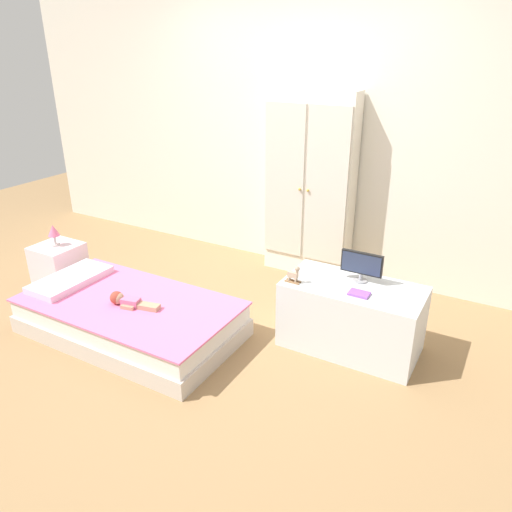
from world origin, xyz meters
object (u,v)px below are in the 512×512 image
(wardrobe, at_px, (310,186))
(rocking_horse_toy, at_px, (294,274))
(tv_stand, at_px, (351,317))
(nightstand, at_px, (60,266))
(book_purple, at_px, (359,294))
(table_lamp, at_px, (53,232))
(tv_monitor, at_px, (362,265))
(doll, at_px, (125,300))
(bed, at_px, (131,317))

(wardrobe, distance_m, rocking_horse_toy, 1.30)
(wardrobe, relative_size, tv_stand, 1.76)
(nightstand, xyz_separation_m, tv_stand, (2.61, 0.36, 0.05))
(tv_stand, bearing_deg, book_purple, -57.19)
(table_lamp, distance_m, tv_stand, 2.65)
(table_lamp, height_order, tv_stand, table_lamp)
(wardrobe, xyz_separation_m, tv_monitor, (0.82, -0.95, -0.22))
(tv_stand, bearing_deg, tv_monitor, 81.19)
(doll, bearing_deg, book_purple, 20.80)
(nightstand, bearing_deg, tv_monitor, 9.71)
(rocking_horse_toy, bearing_deg, book_purple, 6.32)
(bed, xyz_separation_m, book_purple, (1.58, 0.53, 0.37))
(nightstand, xyz_separation_m, book_purple, (2.68, 0.25, 0.31))
(doll, xyz_separation_m, table_lamp, (-1.13, 0.34, 0.22))
(wardrobe, bearing_deg, doll, -111.11)
(doll, xyz_separation_m, tv_monitor, (1.50, 0.79, 0.31))
(doll, xyz_separation_m, book_purple, (1.55, 0.59, 0.19))
(tv_stand, height_order, rocking_horse_toy, rocking_horse_toy)
(bed, xyz_separation_m, rocking_horse_toy, (1.12, 0.48, 0.43))
(bed, distance_m, doll, 0.19)
(tv_stand, distance_m, book_purple, 0.29)
(tv_monitor, bearing_deg, doll, -152.25)
(table_lamp, distance_m, book_purple, 2.69)
(nightstand, xyz_separation_m, tv_monitor, (2.62, 0.45, 0.43))
(doll, bearing_deg, table_lamp, 163.33)
(table_lamp, xyz_separation_m, wardrobe, (1.80, 1.40, 0.31))
(table_lamp, relative_size, book_purple, 1.39)
(wardrobe, bearing_deg, nightstand, -142.11)
(rocking_horse_toy, xyz_separation_m, book_purple, (0.46, 0.05, -0.06))
(bed, distance_m, tv_monitor, 1.76)
(table_lamp, bearing_deg, wardrobe, 37.89)
(nightstand, distance_m, book_purple, 2.71)
(doll, height_order, tv_stand, tv_stand)
(table_lamp, height_order, book_purple, table_lamp)
(table_lamp, height_order, wardrobe, wardrobe)
(rocking_horse_toy, bearing_deg, tv_stand, 22.89)
(tv_stand, bearing_deg, nightstand, -172.06)
(doll, height_order, table_lamp, table_lamp)
(doll, relative_size, tv_monitor, 1.32)
(table_lamp, bearing_deg, nightstand, -90.00)
(doll, relative_size, nightstand, 0.97)
(table_lamp, bearing_deg, tv_stand, 7.94)
(doll, xyz_separation_m, rocking_horse_toy, (1.10, 0.54, 0.25))
(tv_stand, bearing_deg, bed, -156.88)
(rocking_horse_toy, relative_size, book_purple, 0.96)
(bed, bearing_deg, book_purple, 18.61)
(nightstand, height_order, tv_stand, tv_stand)
(table_lamp, bearing_deg, bed, -14.28)
(bed, bearing_deg, rocking_horse_toy, 23.20)
(tv_stand, xyz_separation_m, book_purple, (0.07, -0.11, 0.26))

